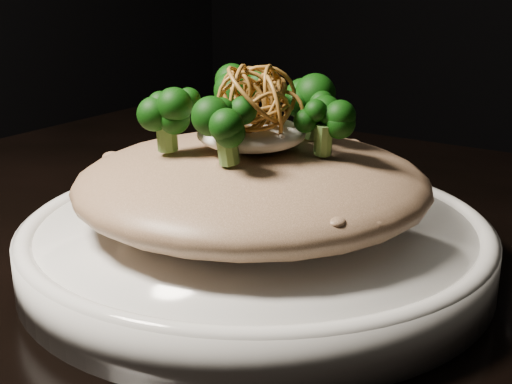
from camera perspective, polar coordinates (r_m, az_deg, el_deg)
plate at (r=0.49m, az=0.00°, el=-4.32°), size 0.32×0.32×0.03m
risotto at (r=0.48m, az=-0.33°, el=0.69°), size 0.24×0.24×0.05m
broccoli at (r=0.47m, az=0.03°, el=6.99°), size 0.15×0.15×0.05m
cheese at (r=0.46m, az=-0.38°, el=4.68°), size 0.07×0.07×0.02m
shallots at (r=0.45m, az=0.14°, el=8.04°), size 0.06×0.06×0.04m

